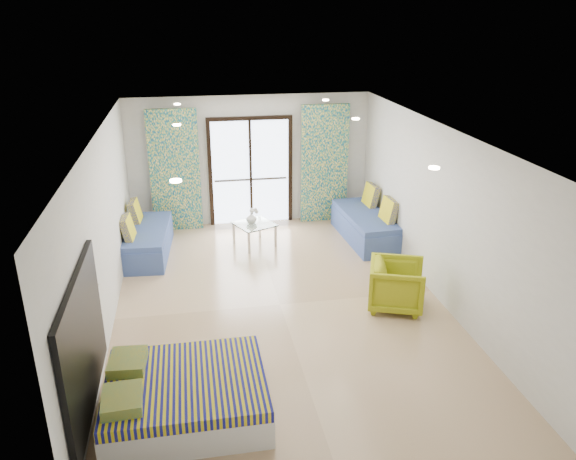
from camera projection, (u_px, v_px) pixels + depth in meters
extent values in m
cube|color=black|center=(249.00, 118.00, 11.32)|extent=(1.76, 0.08, 0.08)
cube|color=black|center=(210.00, 175.00, 11.60)|extent=(0.08, 0.08, 2.20)
cube|color=black|center=(290.00, 171.00, 11.88)|extent=(0.08, 0.08, 2.20)
cube|color=black|center=(251.00, 173.00, 11.74)|extent=(0.05, 0.06, 2.20)
cube|color=#595451|center=(251.00, 179.00, 11.82)|extent=(1.52, 0.03, 0.04)
cube|color=silver|center=(175.00, 171.00, 11.30)|extent=(1.00, 0.10, 2.50)
cube|color=silver|center=(324.00, 164.00, 11.82)|extent=(1.00, 0.10, 2.50)
cylinder|color=#FFE0B2|center=(176.00, 181.00, 5.71)|extent=(0.12, 0.12, 0.02)
cylinder|color=#FFE0B2|center=(434.00, 168.00, 6.17)|extent=(0.12, 0.12, 0.02)
cylinder|color=#FFE0B2|center=(177.00, 125.00, 8.45)|extent=(0.12, 0.12, 0.02)
cylinder|color=#FFE0B2|center=(356.00, 119.00, 8.92)|extent=(0.12, 0.12, 0.02)
cylinder|color=#FFE0B2|center=(177.00, 104.00, 10.28)|extent=(0.12, 0.12, 0.02)
cylinder|color=#FFE0B2|center=(326.00, 100.00, 10.75)|extent=(0.12, 0.12, 0.02)
cube|color=black|center=(84.00, 344.00, 5.83)|extent=(0.06, 2.10, 1.50)
cube|color=silver|center=(98.00, 289.00, 6.98)|extent=(0.02, 0.10, 0.10)
cube|color=silver|center=(187.00, 401.00, 6.32)|extent=(1.79, 1.43, 0.36)
cube|color=navy|center=(186.00, 383.00, 6.23)|extent=(1.77, 1.46, 0.13)
cube|color=#176856|center=(122.00, 400.00, 5.77)|extent=(0.43, 0.51, 0.12)
cube|color=#176856|center=(128.00, 362.00, 6.39)|extent=(0.44, 0.52, 0.12)
cube|color=#3B518F|center=(149.00, 244.00, 10.47)|extent=(0.87, 1.93, 0.42)
cube|color=#3B518F|center=(147.00, 231.00, 10.37)|extent=(0.85, 1.90, 0.10)
cube|color=navy|center=(128.00, 228.00, 9.85)|extent=(0.24, 0.49, 0.44)
cube|color=navy|center=(135.00, 211.00, 10.67)|extent=(0.24, 0.49, 0.44)
cube|color=#3B518F|center=(365.00, 229.00, 11.15)|extent=(0.88, 2.04, 0.44)
cube|color=#3B518F|center=(366.00, 216.00, 11.04)|extent=(0.87, 2.00, 0.11)
cube|color=navy|center=(389.00, 210.00, 10.59)|extent=(0.25, 0.51, 0.46)
cube|color=navy|center=(371.00, 195.00, 11.43)|extent=(0.25, 0.51, 0.46)
cylinder|color=silver|center=(249.00, 243.00, 10.50)|extent=(0.07, 0.07, 0.44)
cylinder|color=silver|center=(276.00, 236.00, 10.81)|extent=(0.07, 0.07, 0.44)
cylinder|color=silver|center=(234.00, 233.00, 10.96)|extent=(0.07, 0.07, 0.44)
cylinder|color=silver|center=(260.00, 227.00, 11.26)|extent=(0.07, 0.07, 0.44)
cube|color=#8CA59E|center=(254.00, 224.00, 10.80)|extent=(0.89, 0.89, 0.02)
sphere|color=white|center=(257.00, 212.00, 10.74)|extent=(0.08, 0.08, 0.08)
sphere|color=white|center=(253.00, 210.00, 10.75)|extent=(0.08, 0.08, 0.08)
sphere|color=white|center=(252.00, 211.00, 10.67)|extent=(0.08, 0.08, 0.08)
sphere|color=white|center=(255.00, 210.00, 10.65)|extent=(0.08, 0.08, 0.08)
imported|color=white|center=(251.00, 218.00, 10.79)|extent=(0.25, 0.25, 0.21)
imported|color=#9CA315|center=(397.00, 283.00, 8.54)|extent=(0.98, 1.01, 0.82)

